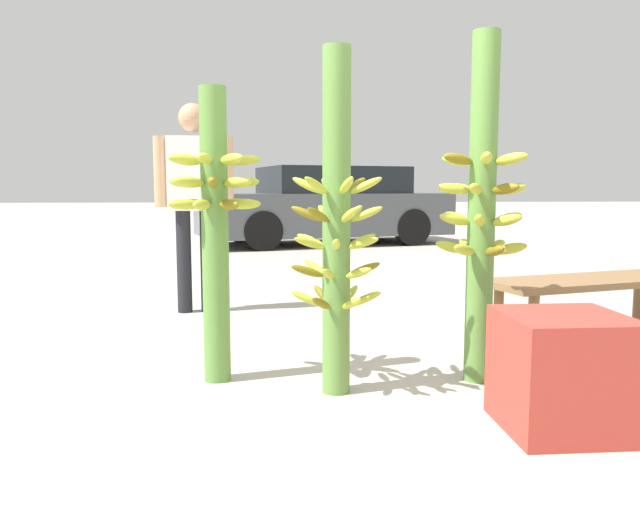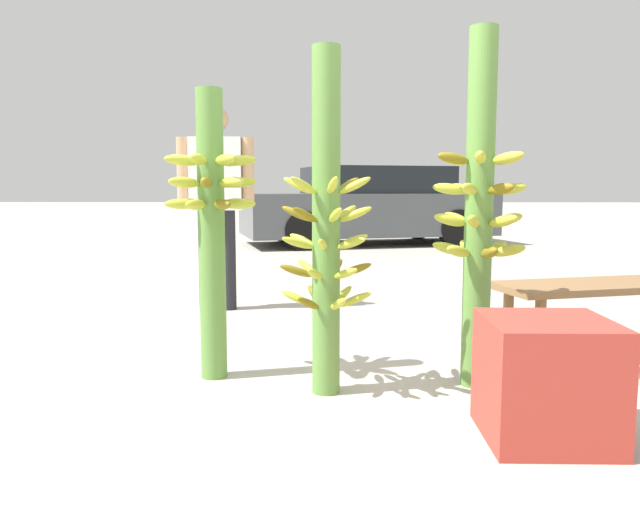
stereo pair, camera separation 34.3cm
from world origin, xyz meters
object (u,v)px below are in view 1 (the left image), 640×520
(banana_stalk_center, at_px, (336,228))
(produce_crate, at_px, (562,372))
(parked_car, at_px, (325,206))
(market_bench, at_px, (591,288))
(banana_stalk_right, at_px, (482,209))
(banana_stalk_left, at_px, (215,223))
(vendor_person, at_px, (194,189))

(banana_stalk_center, bearing_deg, produce_crate, -31.81)
(parked_car, bearing_deg, market_bench, 172.32)
(banana_stalk_right, relative_size, produce_crate, 3.64)
(banana_stalk_left, xyz_separation_m, banana_stalk_right, (1.33, -0.11, 0.07))
(banana_stalk_center, xyz_separation_m, produce_crate, (0.87, -0.54, -0.56))
(banana_stalk_right, distance_m, vendor_person, 2.53)
(banana_stalk_left, xyz_separation_m, market_bench, (2.23, 0.46, -0.43))
(vendor_person, distance_m, produce_crate, 3.22)
(banana_stalk_left, height_order, vendor_person, vendor_person)
(banana_stalk_center, height_order, parked_car, banana_stalk_center)
(produce_crate, bearing_deg, banana_stalk_left, 151.98)
(market_bench, height_order, produce_crate, produce_crate)
(banana_stalk_right, distance_m, parked_car, 7.90)
(market_bench, distance_m, produce_crate, 1.47)
(market_bench, bearing_deg, banana_stalk_right, -162.67)
(banana_stalk_center, relative_size, produce_crate, 3.41)
(market_bench, relative_size, parked_car, 0.31)
(banana_stalk_center, relative_size, vendor_person, 1.00)
(banana_stalk_center, height_order, market_bench, banana_stalk_center)
(banana_stalk_left, xyz_separation_m, vendor_person, (-0.31, 1.81, 0.17))
(banana_stalk_right, bearing_deg, parked_car, 90.66)
(banana_stalk_right, relative_size, parked_car, 0.38)
(vendor_person, relative_size, market_bench, 1.15)
(banana_stalk_left, bearing_deg, banana_stalk_right, -4.72)
(vendor_person, distance_m, market_bench, 2.94)
(parked_car, bearing_deg, produce_crate, 166.08)
(banana_stalk_center, bearing_deg, banana_stalk_right, 9.66)
(banana_stalk_left, bearing_deg, parked_car, 80.97)
(banana_stalk_left, relative_size, vendor_person, 0.91)
(banana_stalk_center, height_order, vendor_person, vendor_person)
(banana_stalk_right, height_order, market_bench, banana_stalk_right)
(banana_stalk_right, xyz_separation_m, produce_crate, (0.13, -0.66, -0.64))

